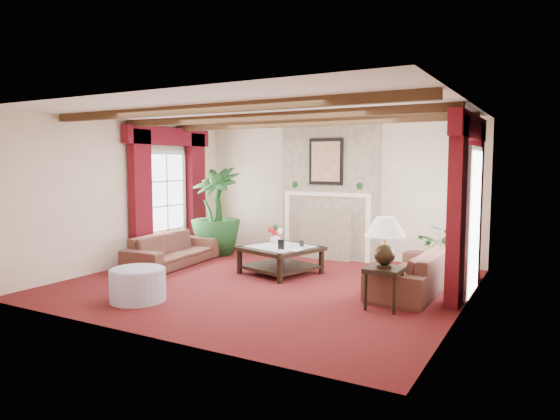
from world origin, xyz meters
The scene contains 23 objects.
floor centered at (0.00, 0.00, 0.00)m, with size 6.00×6.00×0.00m, color #400E0B.
ceiling centered at (0.00, 0.00, 2.70)m, with size 6.00×6.00×0.00m, color white.
back_wall centered at (0.00, 2.75, 1.35)m, with size 6.00×0.02×2.70m, color beige.
left_wall centered at (-3.00, 0.00, 1.35)m, with size 0.02×5.50×2.70m, color beige.
right_wall centered at (3.00, 0.00, 1.35)m, with size 0.02×5.50×2.70m, color beige.
ceiling_beams centered at (0.00, 0.00, 2.64)m, with size 6.00×3.00×0.12m, color #342010, non-canonical shape.
fireplace centered at (0.00, 2.55, 2.70)m, with size 2.00×0.52×2.70m, color tan, non-canonical shape.
french_door_left centered at (-2.97, 1.00, 2.13)m, with size 0.10×1.10×2.16m, color white, non-canonical shape.
french_door_right centered at (2.97, 1.00, 2.13)m, with size 0.10×1.10×2.16m, color white, non-canonical shape.
curtains_left centered at (-2.86, 1.00, 2.55)m, with size 0.20×2.40×2.55m, color #520A18, non-canonical shape.
curtains_right centered at (2.86, 1.00, 2.55)m, with size 0.20×2.40×2.55m, color #520A18, non-canonical shape.
sofa_left centered at (-2.25, 0.34, 0.40)m, with size 0.78×2.09×0.80m, color #350E16.
sofa_right centered at (2.18, 0.68, 0.42)m, with size 0.68×2.16×0.84m, color #350E16.
potted_palm centered at (-2.21, 1.66, 0.51)m, with size 1.08×1.86×1.02m, color black.
small_plant centered at (2.43, 1.72, 0.36)m, with size 1.09×1.15×0.72m, color black.
coffee_table centered at (-0.14, 0.73, 0.24)m, with size 1.16×1.16×0.47m, color black, non-canonical shape.
side_table centered at (2.08, -0.43, 0.28)m, with size 0.47×0.47×0.56m, color black, non-canonical shape.
ottoman centered at (-1.05, -1.74, 0.22)m, with size 0.77×0.77×0.45m, color #9D94A8.
table_lamp centered at (2.08, -0.43, 0.90)m, with size 0.55×0.55×0.69m, color black, non-canonical shape.
flower_vase centered at (-0.41, 1.02, 0.57)m, with size 0.25×0.25×0.19m, color silver.
book centered at (0.17, 0.50, 0.61)m, with size 0.20×0.02×0.27m, color black.
photo_frame_a centered at (0.02, 0.47, 0.56)m, with size 0.13×0.02×0.17m, color black, non-canonical shape.
photo_frame_b centered at (0.20, 0.88, 0.53)m, with size 0.09×0.02×0.12m, color black, non-canonical shape.
Camera 1 is at (4.02, -6.75, 1.94)m, focal length 32.00 mm.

